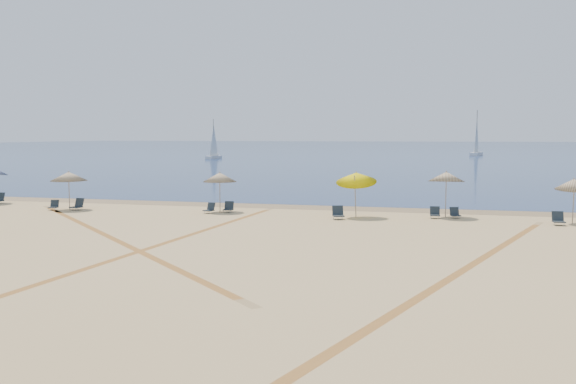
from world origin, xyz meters
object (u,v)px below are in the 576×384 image
Objects in this scene: umbrella_1 at (69,176)px; chair_9 at (558,219)px; chair_2 at (54,205)px; chair_8 at (455,213)px; umbrella_4 at (446,177)px; chair_7 at (435,213)px; umbrella_3 at (356,177)px; chair_3 at (78,205)px; sailboat_2 at (476,142)px; sailboat_0 at (214,147)px; umbrella_2 at (220,177)px; umbrella_5 at (574,184)px; chair_4 at (210,209)px; chair_6 at (338,213)px; chair_5 at (229,208)px.

chair_9 is at bearing 0.35° from umbrella_1.
chair_2 is 0.96× the size of chair_8.
umbrella_4 is 2.18m from chair_7.
umbrella_3 is 3.46× the size of chair_3.
chair_3 is at bearing 166.43° from chair_8.
sailboat_2 is at bearing 76.61° from umbrella_1.
chair_9 is at bearing -3.24° from umbrella_3.
umbrella_2 is at bearing -65.83° from sailboat_0.
umbrella_5 is 20.06m from chair_4.
chair_3 is at bearing 160.91° from chair_6.
chair_7 is 0.93× the size of chair_8.
chair_7 is (4.32, 0.64, -1.96)m from umbrella_3.
chair_6 is at bearing -16.56° from chair_5.
chair_9 reaches higher than chair_4.
chair_9 is (5.66, -1.92, -1.96)m from umbrella_4.
chair_7 is at bearing -129.11° from umbrella_4.
umbrella_4 is at bearing 16.97° from chair_3.
chair_7 is 0.92× the size of chair_9.
chair_8 is at bearing -0.44° from chair_6.
sailboat_0 is (-31.53, 80.62, 0.22)m from umbrella_2.
chair_7 is at bearing -8.12° from chair_2.
chair_3 is at bearing -91.26° from sailboat_2.
chair_8 is at bearing 173.41° from umbrella_5.
umbrella_3 is at bearing 35.37° from chair_6.
chair_5 is (-7.68, 0.26, -1.95)m from umbrella_3.
sailboat_2 is at bearing 36.17° from sailboat_0.
umbrella_2 is at bearing 171.21° from chair_9.
umbrella_3 is at bearing -9.01° from chair_2.
chair_8 is at bearing 9.72° from umbrella_3.
chair_9 reaches higher than chair_8.
chair_2 is at bearing -170.54° from umbrella_2.
umbrella_1 reaches higher than chair_5.
chair_7 is at bearing 0.26° from chair_6.
chair_7 is (21.35, 1.64, -0.04)m from chair_3.
umbrella_2 is 0.32× the size of sailboat_0.
chair_8 is at bearing -80.31° from sailboat_2.
chair_2 is 0.95× the size of chair_4.
sailboat_2 reaches higher than chair_2.
chair_6 is 91.04m from sailboat_0.
sailboat_0 is at bearing 106.51° from chair_5.
chair_3 is 21.41m from chair_7.
umbrella_2 reaches higher than chair_2.
umbrella_1 is 0.99× the size of umbrella_5.
umbrella_3 is 4.07× the size of chair_2.
chair_7 is (5.13, 1.76, -0.04)m from chair_6.
sailboat_2 is at bearing 81.06° from umbrella_2.
chair_4 is at bearing 15.20° from chair_3.
umbrella_1 reaches higher than chair_6.
umbrella_5 is at bearing 13.40° from chair_3.
chair_5 is 0.79× the size of chair_6.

